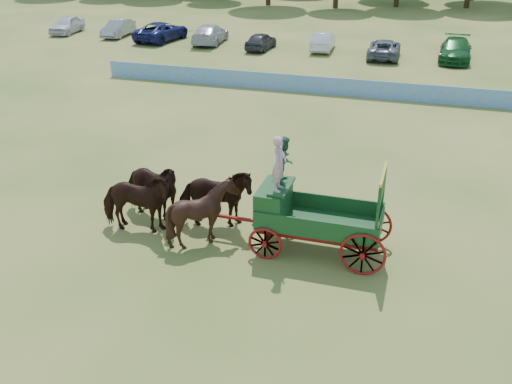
% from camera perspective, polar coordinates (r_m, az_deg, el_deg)
% --- Properties ---
extents(ground, '(160.00, 160.00, 0.00)m').
position_cam_1_polar(ground, '(19.30, -4.78, -4.38)').
color(ground, '#A48D4A').
rests_on(ground, ground).
extents(horse_lead_left, '(2.71, 1.52, 2.17)m').
position_cam_1_polar(horse_lead_left, '(19.39, -11.91, -1.07)').
color(horse_lead_left, black).
rests_on(horse_lead_left, ground).
extents(horse_lead_right, '(2.76, 1.67, 2.17)m').
position_cam_1_polar(horse_lead_right, '(20.26, -10.46, 0.27)').
color(horse_lead_right, black).
rests_on(horse_lead_right, ground).
extents(horse_wheel_left, '(2.00, 1.78, 2.18)m').
position_cam_1_polar(horse_wheel_left, '(18.43, -5.32, -2.07)').
color(horse_wheel_left, black).
rests_on(horse_wheel_left, ground).
extents(horse_wheel_right, '(2.78, 1.77, 2.17)m').
position_cam_1_polar(horse_wheel_right, '(19.34, -4.11, -0.63)').
color(horse_wheel_right, black).
rests_on(horse_wheel_right, ground).
extents(farm_dray, '(6.00, 2.00, 3.88)m').
position_cam_1_polar(farm_dray, '(17.85, 4.13, -0.99)').
color(farm_dray, maroon).
rests_on(farm_dray, ground).
extents(sponsor_banner, '(26.00, 0.08, 1.05)m').
position_cam_1_polar(sponsor_banner, '(35.44, 4.48, 10.75)').
color(sponsor_banner, '#1F64AC').
rests_on(sponsor_banner, ground).
extents(parked_cars, '(36.47, 6.76, 1.59)m').
position_cam_1_polar(parked_cars, '(48.76, -1.22, 15.24)').
color(parked_cars, silver).
rests_on(parked_cars, ground).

